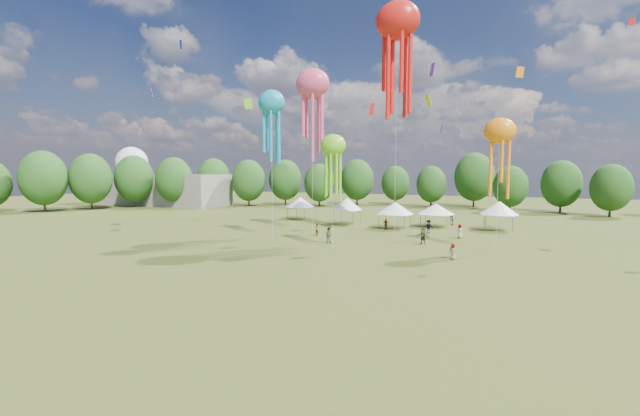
% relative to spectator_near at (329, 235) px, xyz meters
% --- Properties ---
extents(ground, '(300.00, 300.00, 0.00)m').
position_rel_spectator_near_xyz_m(ground, '(5.86, -34.83, -0.96)').
color(ground, '#384416').
rests_on(ground, ground).
extents(spectator_near, '(1.02, 0.84, 1.93)m').
position_rel_spectator_near_xyz_m(spectator_near, '(0.00, 0.00, 0.00)').
color(spectator_near, gray).
rests_on(spectator_near, ground).
extents(spectators_far, '(19.20, 28.74, 1.89)m').
position_rel_spectator_near_xyz_m(spectators_far, '(9.45, 10.02, -0.08)').
color(spectators_far, gray).
rests_on(spectators_far, ground).
extents(festival_tents, '(38.57, 10.97, 4.32)m').
position_rel_spectator_near_xyz_m(festival_tents, '(2.92, 19.67, 2.15)').
color(festival_tents, '#47474C').
rests_on(festival_tents, ground).
extents(show_kites, '(29.09, 13.34, 29.62)m').
position_rel_spectator_near_xyz_m(show_kites, '(2.00, 5.34, 18.50)').
color(show_kites, '#1693BE').
rests_on(show_kites, ground).
extents(treeline, '(201.57, 95.24, 13.43)m').
position_rel_spectator_near_xyz_m(treeline, '(2.00, 27.68, 5.58)').
color(treeline, '#38281C').
rests_on(treeline, ground).
extents(hangar, '(40.00, 12.00, 8.00)m').
position_rel_spectator_near_xyz_m(hangar, '(-66.14, 37.17, 3.04)').
color(hangar, gray).
rests_on(hangar, ground).
extents(radome, '(9.00, 9.00, 16.00)m').
position_rel_spectator_near_xyz_m(radome, '(-82.14, 43.17, 9.02)').
color(radome, white).
rests_on(radome, ground).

